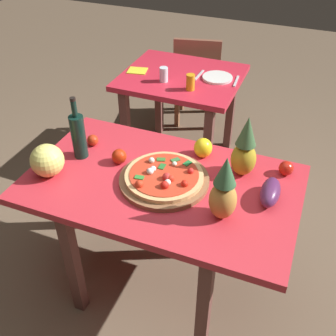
{
  "coord_description": "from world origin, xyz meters",
  "views": [
    {
      "loc": [
        0.6,
        -1.42,
        2.03
      ],
      "look_at": [
        0.01,
        0.05,
        0.81
      ],
      "focal_mm": 43.07,
      "sensor_mm": 36.0,
      "label": 1
    }
  ],
  "objects_px": {
    "bell_pepper": "(203,148)",
    "napkin_folded": "(137,71)",
    "tomato_beside_pepper": "(93,140)",
    "fork_utensil": "(199,75)",
    "knife_utensil": "(236,81)",
    "pizza": "(164,176)",
    "dinner_plate": "(217,78)",
    "display_table": "(162,195)",
    "background_table": "(181,91)",
    "wine_bottle": "(78,135)",
    "pizza_board": "(164,180)",
    "melon": "(47,160)",
    "tomato_by_bottle": "(286,168)",
    "dining_chair": "(197,76)",
    "tomato_near_board": "(119,156)",
    "drinking_glass_water": "(164,74)",
    "eggplant": "(270,192)",
    "pineapple_right": "(245,149)",
    "pineapple_left": "(224,191)",
    "drinking_glass_juice": "(190,82)"
  },
  "relations": [
    {
      "from": "bell_pepper",
      "to": "napkin_folded",
      "type": "height_order",
      "value": "bell_pepper"
    },
    {
      "from": "pizza_board",
      "to": "tomato_beside_pepper",
      "type": "bearing_deg",
      "value": 162.67
    },
    {
      "from": "background_table",
      "to": "wine_bottle",
      "type": "distance_m",
      "value": 1.2
    },
    {
      "from": "tomato_near_board",
      "to": "drinking_glass_water",
      "type": "height_order",
      "value": "drinking_glass_water"
    },
    {
      "from": "pizza",
      "to": "tomato_near_board",
      "type": "height_order",
      "value": "pizza"
    },
    {
      "from": "wine_bottle",
      "to": "dinner_plate",
      "type": "xyz_separation_m",
      "value": [
        0.41,
        1.2,
        -0.12
      ]
    },
    {
      "from": "pizza",
      "to": "dining_chair",
      "type": "bearing_deg",
      "value": 102.96
    },
    {
      "from": "display_table",
      "to": "pineapple_left",
      "type": "distance_m",
      "value": 0.43
    },
    {
      "from": "tomato_by_bottle",
      "to": "melon",
      "type": "bearing_deg",
      "value": -158.42
    },
    {
      "from": "melon",
      "to": "bell_pepper",
      "type": "distance_m",
      "value": 0.8
    },
    {
      "from": "napkin_folded",
      "to": "display_table",
      "type": "bearing_deg",
      "value": -59.66
    },
    {
      "from": "tomato_near_board",
      "to": "drinking_glass_water",
      "type": "distance_m",
      "value": 1.0
    },
    {
      "from": "melon",
      "to": "fork_utensil",
      "type": "bearing_deg",
      "value": 76.33
    },
    {
      "from": "wine_bottle",
      "to": "fork_utensil",
      "type": "distance_m",
      "value": 1.23
    },
    {
      "from": "wine_bottle",
      "to": "napkin_folded",
      "type": "xyz_separation_m",
      "value": [
        -0.19,
        1.1,
        -0.13
      ]
    },
    {
      "from": "tomato_beside_pepper",
      "to": "knife_utensil",
      "type": "xyz_separation_m",
      "value": [
        0.55,
        1.08,
        -0.03
      ]
    },
    {
      "from": "pizza_board",
      "to": "melon",
      "type": "bearing_deg",
      "value": -164.54
    },
    {
      "from": "display_table",
      "to": "bell_pepper",
      "type": "distance_m",
      "value": 0.34
    },
    {
      "from": "background_table",
      "to": "napkin_folded",
      "type": "height_order",
      "value": "napkin_folded"
    },
    {
      "from": "drinking_glass_juice",
      "to": "knife_utensil",
      "type": "height_order",
      "value": "drinking_glass_juice"
    },
    {
      "from": "display_table",
      "to": "napkin_folded",
      "type": "bearing_deg",
      "value": 120.34
    },
    {
      "from": "pineapple_right",
      "to": "drinking_glass_juice",
      "type": "xyz_separation_m",
      "value": [
        -0.55,
        0.79,
        -0.09
      ]
    },
    {
      "from": "tomato_near_board",
      "to": "drinking_glass_juice",
      "type": "xyz_separation_m",
      "value": [
        0.07,
        0.94,
        0.02
      ]
    },
    {
      "from": "background_table",
      "to": "tomato_by_bottle",
      "type": "height_order",
      "value": "tomato_by_bottle"
    },
    {
      "from": "pizza_board",
      "to": "wine_bottle",
      "type": "height_order",
      "value": "wine_bottle"
    },
    {
      "from": "drinking_glass_juice",
      "to": "tomato_near_board",
      "type": "bearing_deg",
      "value": -94.16
    },
    {
      "from": "pizza",
      "to": "tomato_beside_pepper",
      "type": "height_order",
      "value": "pizza"
    },
    {
      "from": "display_table",
      "to": "bell_pepper",
      "type": "xyz_separation_m",
      "value": [
        0.12,
        0.29,
        0.14
      ]
    },
    {
      "from": "tomato_beside_pepper",
      "to": "napkin_folded",
      "type": "xyz_separation_m",
      "value": [
        -0.19,
        0.99,
        -0.03
      ]
    },
    {
      "from": "pineapple_right",
      "to": "napkin_folded",
      "type": "bearing_deg",
      "value": 137.64
    },
    {
      "from": "pizza_board",
      "to": "pizza",
      "type": "bearing_deg",
      "value": -71.02
    },
    {
      "from": "tomato_beside_pepper",
      "to": "pizza",
      "type": "bearing_deg",
      "value": -17.68
    },
    {
      "from": "dinner_plate",
      "to": "knife_utensil",
      "type": "bearing_deg",
      "value": 0.0
    },
    {
      "from": "tomato_by_bottle",
      "to": "wine_bottle",
      "type": "bearing_deg",
      "value": -166.89
    },
    {
      "from": "tomato_beside_pepper",
      "to": "fork_utensil",
      "type": "distance_m",
      "value": 1.12
    },
    {
      "from": "pineapple_right",
      "to": "fork_utensil",
      "type": "distance_m",
      "value": 1.18
    },
    {
      "from": "display_table",
      "to": "drinking_glass_water",
      "type": "relative_size",
      "value": 12.87
    },
    {
      "from": "pineapple_left",
      "to": "eggplant",
      "type": "height_order",
      "value": "pineapple_left"
    },
    {
      "from": "tomato_by_bottle",
      "to": "fork_utensil",
      "type": "relative_size",
      "value": 0.41
    },
    {
      "from": "pizza_board",
      "to": "napkin_folded",
      "type": "distance_m",
      "value": 1.33
    },
    {
      "from": "eggplant",
      "to": "tomato_beside_pepper",
      "type": "bearing_deg",
      "value": 174.73
    },
    {
      "from": "drinking_glass_water",
      "to": "dinner_plate",
      "type": "xyz_separation_m",
      "value": [
        0.35,
        0.19,
        -0.04
      ]
    },
    {
      "from": "dining_chair",
      "to": "pineapple_left",
      "type": "distance_m",
      "value": 2.11
    },
    {
      "from": "fork_utensil",
      "to": "knife_utensil",
      "type": "bearing_deg",
      "value": 2.35
    },
    {
      "from": "dinner_plate",
      "to": "napkin_folded",
      "type": "distance_m",
      "value": 0.61
    },
    {
      "from": "background_table",
      "to": "knife_utensil",
      "type": "height_order",
      "value": "knife_utensil"
    },
    {
      "from": "pizza_board",
      "to": "wine_bottle",
      "type": "relative_size",
      "value": 1.28
    },
    {
      "from": "tomato_by_bottle",
      "to": "napkin_folded",
      "type": "bearing_deg",
      "value": 145.06
    },
    {
      "from": "background_table",
      "to": "eggplant",
      "type": "relative_size",
      "value": 4.32
    },
    {
      "from": "pizza",
      "to": "eggplant",
      "type": "height_order",
      "value": "eggplant"
    }
  ]
}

